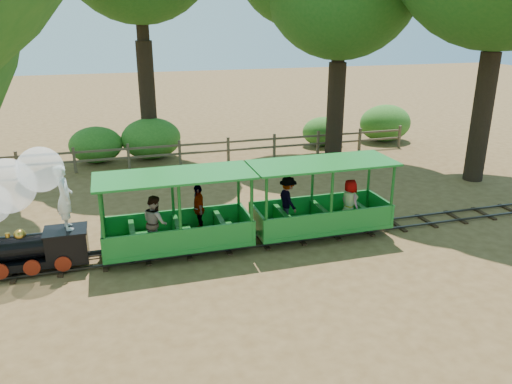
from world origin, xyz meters
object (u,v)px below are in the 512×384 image
object	(u,v)px
locomotive	(21,204)
carriage_rear	(318,207)
carriage_front	(176,223)
fence	(204,149)

from	to	relation	value
locomotive	carriage_rear	distance (m)	7.25
carriage_front	locomotive	bearing A→B (deg)	178.42
locomotive	carriage_front	world-z (taller)	locomotive
carriage_rear	fence	bearing A→B (deg)	100.94
locomotive	carriage_rear	xyz separation A→B (m)	(7.20, -0.05, -0.84)
carriage_front	carriage_rear	bearing A→B (deg)	0.64
fence	carriage_front	bearing A→B (deg)	-105.64
carriage_rear	fence	size ratio (longest dim) A/B	0.21
carriage_front	carriage_rear	xyz separation A→B (m)	(3.79, 0.04, -0.00)
locomotive	carriage_front	distance (m)	3.52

